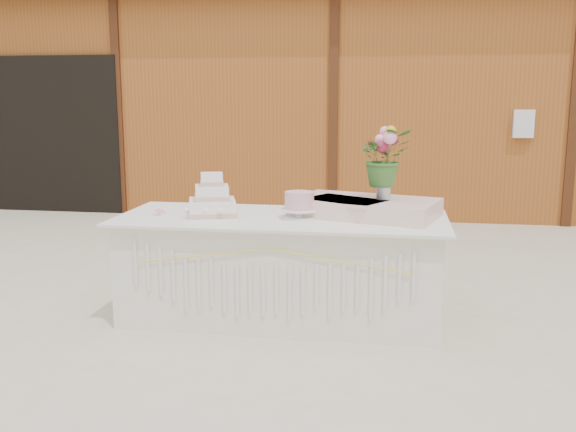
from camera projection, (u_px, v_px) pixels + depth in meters
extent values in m
plane|color=beige|center=(282.00, 317.00, 4.83)|extent=(80.00, 80.00, 0.00)
cube|color=brown|center=(345.00, 105.00, 10.37)|extent=(12.00, 4.00, 3.00)
cube|color=black|center=(40.00, 135.00, 9.15)|extent=(2.40, 0.08, 2.20)
cube|color=white|center=(281.00, 269.00, 4.76)|extent=(2.28, 0.88, 0.75)
cube|color=white|center=(281.00, 218.00, 4.69)|extent=(2.40, 1.00, 0.02)
cube|color=white|center=(212.00, 207.00, 4.74)|extent=(0.42, 0.42, 0.11)
cube|color=#E0A48D|center=(212.00, 212.00, 4.75)|extent=(0.43, 0.43, 0.03)
cube|color=white|center=(212.00, 193.00, 4.72)|extent=(0.30, 0.30, 0.10)
cube|color=#E0A48D|center=(212.00, 197.00, 4.73)|extent=(0.32, 0.32, 0.03)
cube|color=white|center=(212.00, 179.00, 4.71)|extent=(0.20, 0.20, 0.09)
cube|color=#E0A48D|center=(212.00, 183.00, 4.71)|extent=(0.21, 0.21, 0.03)
cylinder|color=white|center=(299.00, 217.00, 4.62)|extent=(0.23, 0.23, 0.01)
cylinder|color=white|center=(299.00, 213.00, 4.62)|extent=(0.07, 0.07, 0.04)
cylinder|color=white|center=(299.00, 210.00, 4.61)|extent=(0.27, 0.27, 0.01)
cylinder|color=#D89CA7|center=(299.00, 200.00, 4.60)|extent=(0.21, 0.21, 0.12)
cube|color=#FFD6CD|center=(365.00, 207.00, 4.70)|extent=(1.14, 0.85, 0.13)
cylinder|color=silver|center=(383.00, 189.00, 4.66)|extent=(0.11, 0.11, 0.14)
imported|color=#3A692A|center=(385.00, 151.00, 4.61)|extent=(0.47, 0.44, 0.42)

